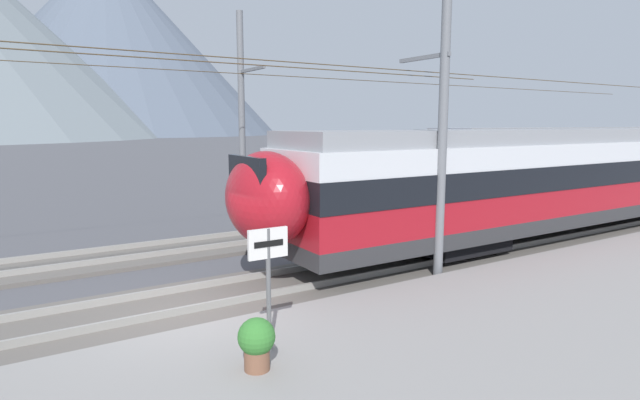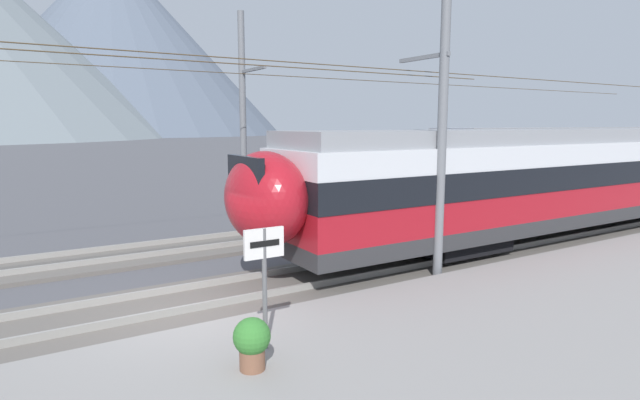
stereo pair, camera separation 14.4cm
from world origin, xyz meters
name	(u,v)px [view 1 (the left image)]	position (x,y,z in m)	size (l,w,h in m)	color
ground_plane	(191,323)	(0.00, 0.00, 0.00)	(400.00, 400.00, 0.00)	#4C4C51
track_near	(177,305)	(0.00, 0.97, 0.07)	(120.00, 3.00, 0.28)	#5B5651
track_far	(129,256)	(0.00, 6.00, 0.07)	(120.00, 3.00, 0.28)	#5B5651
train_near_platform	(610,171)	(16.90, 0.97, 2.23)	(30.91, 3.00, 4.27)	#2D2D30
train_far_track	(639,154)	(29.20, 6.00, 2.23)	(34.79, 2.85, 4.27)	#2D2D30
catenary_mast_mid	(440,127)	(6.37, -0.42, 3.94)	(42.49, 1.80, 7.57)	slate
catenary_mast_far_side	(243,120)	(4.56, 7.70, 4.17)	(42.49, 2.12, 8.03)	slate
platform_sign	(268,261)	(0.56, -2.46, 1.80)	(0.70, 0.08, 2.06)	#59595B
potted_plant_platform_edge	(257,340)	(0.06, -3.06, 0.76)	(0.58, 0.58, 0.82)	brown
mountain_central_peak	(109,43)	(34.39, 202.14, 34.42)	(124.91, 124.91, 68.84)	#515B6B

